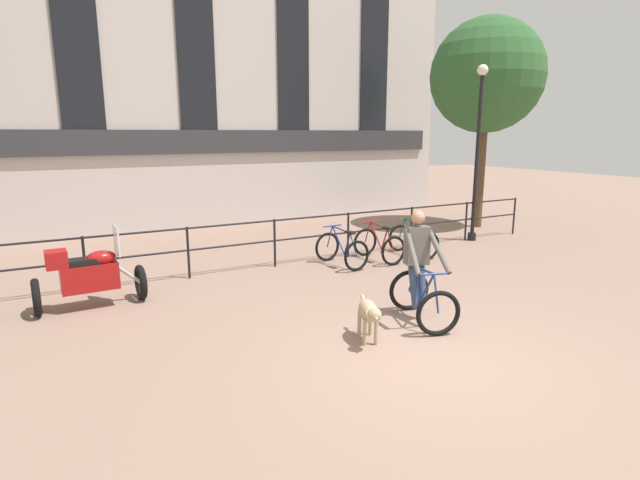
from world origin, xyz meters
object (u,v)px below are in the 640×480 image
(dog, at_px, (369,313))
(cyclist_with_bike, at_px, (420,272))
(parked_motorcycle, at_px, (89,275))
(street_lamp, at_px, (478,145))
(parked_bicycle_mid_left, at_px, (379,245))
(parked_bicycle_mid_right, at_px, (413,241))
(parked_bicycle_near_lamp, at_px, (342,250))

(dog, bearing_deg, cyclist_with_bike, 38.16)
(parked_motorcycle, bearing_deg, dog, -138.56)
(cyclist_with_bike, bearing_deg, street_lamp, 54.15)
(parked_bicycle_mid_left, relative_size, parked_bicycle_mid_right, 1.02)
(parked_motorcycle, distance_m, parked_bicycle_near_lamp, 5.07)
(parked_motorcycle, bearing_deg, parked_bicycle_mid_left, -89.84)
(cyclist_with_bike, distance_m, parked_bicycle_near_lamp, 3.40)
(dog, bearing_deg, parked_bicycle_near_lamp, 85.57)
(parked_motorcycle, bearing_deg, street_lamp, -87.26)
(parked_motorcycle, relative_size, parked_bicycle_mid_right, 1.56)
(parked_motorcycle, height_order, parked_bicycle_near_lamp, parked_motorcycle)
(parked_bicycle_near_lamp, distance_m, parked_bicycle_mid_left, 1.00)
(dog, xyz_separation_m, parked_motorcycle, (-3.27, 3.40, 0.13))
(parked_bicycle_near_lamp, relative_size, parked_bicycle_mid_left, 1.04)
(parked_motorcycle, xyz_separation_m, parked_bicycle_near_lamp, (5.06, 0.27, -0.20))
(parked_motorcycle, height_order, street_lamp, street_lamp)
(dog, xyz_separation_m, parked_bicycle_mid_right, (3.78, 3.68, -0.07))
(cyclist_with_bike, distance_m, parked_motorcycle, 5.40)
(street_lamp, bearing_deg, parked_motorcycle, -174.84)
(parked_bicycle_near_lamp, height_order, parked_bicycle_mid_left, same)
(dog, bearing_deg, parked_motorcycle, 155.38)
(parked_bicycle_mid_left, bearing_deg, cyclist_with_bike, 62.02)
(cyclist_with_bike, height_order, parked_bicycle_near_lamp, cyclist_with_bike)
(cyclist_with_bike, distance_m, dog, 1.28)
(dog, height_order, parked_bicycle_mid_right, parked_bicycle_mid_right)
(parked_bicycle_mid_left, distance_m, parked_bicycle_mid_right, 1.00)
(dog, height_order, parked_bicycle_near_lamp, parked_bicycle_near_lamp)
(parked_bicycle_mid_right, xyz_separation_m, street_lamp, (2.52, 0.59, 2.20))
(parked_bicycle_near_lamp, bearing_deg, parked_bicycle_mid_right, 173.54)
(street_lamp, bearing_deg, parked_bicycle_mid_right, -166.78)
(parked_bicycle_mid_left, height_order, parked_bicycle_mid_right, same)
(cyclist_with_bike, relative_size, dog, 1.89)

